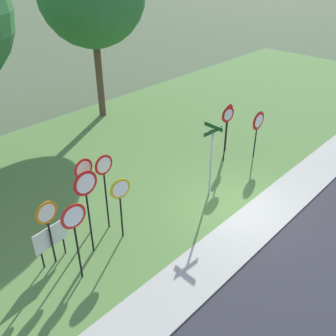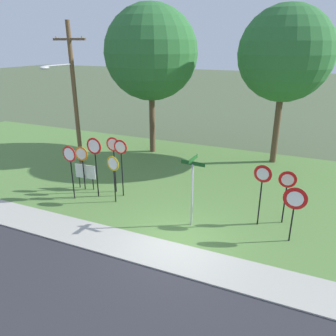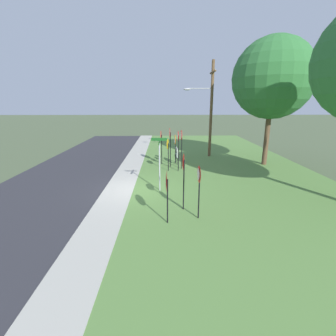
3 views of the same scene
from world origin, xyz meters
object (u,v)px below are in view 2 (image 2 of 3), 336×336
(yield_sign_near_right, at_px, (295,203))
(yield_sign_near_left, at_px, (287,185))
(stop_sign_far_center, at_px, (70,161))
(stop_sign_near_left, at_px, (95,154))
(utility_pole, at_px, (72,91))
(oak_tree_left, at_px, (151,53))
(stop_sign_far_left, at_px, (114,153))
(street_name_post, at_px, (192,186))
(stop_sign_far_right, at_px, (121,156))
(oak_tree_right, at_px, (285,54))
(stop_sign_near_right, at_px, (113,169))
(yield_sign_far_left, at_px, (262,181))
(stop_sign_center_tall, at_px, (82,159))
(notice_board, at_px, (85,173))

(yield_sign_near_right, bearing_deg, yield_sign_near_left, 108.50)
(yield_sign_near_left, relative_size, yield_sign_near_right, 1.04)
(stop_sign_far_center, xyz_separation_m, yield_sign_near_left, (9.06, 1.57, -0.21))
(stop_sign_near_left, relative_size, utility_pole, 0.36)
(oak_tree_left, bearing_deg, stop_sign_far_left, -79.75)
(stop_sign_far_center, height_order, oak_tree_left, oak_tree_left)
(stop_sign_near_left, distance_m, street_name_post, 4.95)
(street_name_post, bearing_deg, stop_sign_far_center, -176.75)
(yield_sign_near_right, bearing_deg, stop_sign_far_right, 175.56)
(stop_sign_far_left, distance_m, oak_tree_right, 10.76)
(stop_sign_near_left, bearing_deg, oak_tree_left, 96.84)
(stop_sign_far_center, bearing_deg, yield_sign_near_left, 12.12)
(stop_sign_near_left, distance_m, oak_tree_left, 8.34)
(stop_sign_near_right, distance_m, stop_sign_far_center, 2.01)
(yield_sign_near_left, xyz_separation_m, oak_tree_left, (-8.85, 6.30, 4.55))
(yield_sign_far_left, bearing_deg, yield_sign_near_left, 41.79)
(stop_sign_near_right, xyz_separation_m, stop_sign_far_right, (-0.01, 0.69, 0.38))
(stop_sign_center_tall, xyz_separation_m, oak_tree_right, (7.98, 7.89, 4.60))
(stop_sign_far_right, xyz_separation_m, oak_tree_right, (5.87, 7.79, 4.22))
(yield_sign_near_left, height_order, notice_board, yield_sign_near_left)
(stop_sign_far_left, xyz_separation_m, stop_sign_far_center, (-1.37, -1.42, -0.11))
(stop_sign_center_tall, distance_m, utility_pole, 4.80)
(oak_tree_left, bearing_deg, notice_board, -93.11)
(stop_sign_far_center, distance_m, yield_sign_near_right, 9.44)
(street_name_post, height_order, oak_tree_right, oak_tree_right)
(street_name_post, bearing_deg, stop_sign_near_left, 175.73)
(yield_sign_near_right, bearing_deg, stop_sign_far_left, 174.22)
(stop_sign_near_left, relative_size, oak_tree_right, 0.33)
(stop_sign_far_center, xyz_separation_m, oak_tree_right, (7.79, 8.95, 4.33))
(yield_sign_near_left, relative_size, notice_board, 1.78)
(utility_pole, bearing_deg, yield_sign_near_left, -11.66)
(notice_board, bearing_deg, stop_sign_center_tall, -110.85)
(stop_sign_center_tall, bearing_deg, utility_pole, 126.78)
(stop_sign_near_right, relative_size, oak_tree_right, 0.25)
(street_name_post, bearing_deg, stop_sign_far_left, 165.27)
(street_name_post, relative_size, oak_tree_right, 0.32)
(utility_pole, relative_size, oak_tree_right, 0.90)
(notice_board, bearing_deg, yield_sign_near_left, -2.22)
(notice_board, xyz_separation_m, oak_tree_right, (7.95, 7.78, 5.35))
(yield_sign_near_left, distance_m, yield_sign_near_right, 1.33)
(stop_sign_near_left, height_order, oak_tree_right, oak_tree_right)
(stop_sign_far_left, bearing_deg, yield_sign_near_right, -11.91)
(stop_sign_near_right, xyz_separation_m, yield_sign_near_right, (7.50, -0.18, -0.02))
(yield_sign_near_left, relative_size, oak_tree_left, 0.25)
(notice_board, bearing_deg, street_name_post, -16.14)
(stop_sign_far_right, height_order, yield_sign_far_left, stop_sign_far_right)
(stop_sign_far_left, bearing_deg, stop_sign_far_right, -28.58)
(stop_sign_far_center, bearing_deg, stop_sign_far_left, 48.44)
(stop_sign_near_right, xyz_separation_m, notice_board, (-2.10, 0.70, -0.75))
(stop_sign_far_left, distance_m, oak_tree_left, 7.79)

